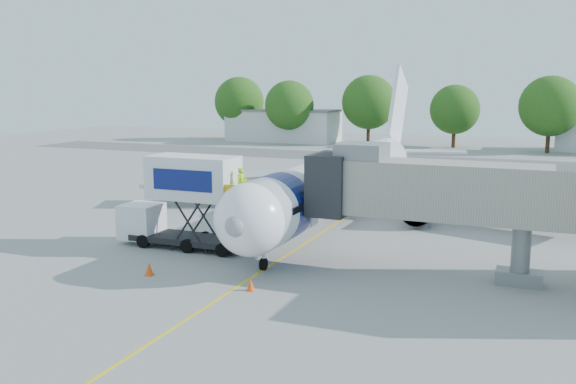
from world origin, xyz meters
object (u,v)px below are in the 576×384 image
at_px(jet_bridge, 429,191).
at_px(catering_hiloader, 184,202).
at_px(ground_tug, 185,308).
at_px(aircraft, 343,179).

relative_size(jet_bridge, catering_hiloader, 1.64).
relative_size(jet_bridge, ground_tug, 3.45).
bearing_deg(aircraft, ground_tug, -89.04).
distance_m(catering_hiloader, ground_tug, 12.89).
relative_size(aircraft, jet_bridge, 2.71).
distance_m(aircraft, ground_tug, 22.10).
bearing_deg(catering_hiloader, jet_bridge, 0.01).
bearing_deg(aircraft, catering_hiloader, -119.38).
bearing_deg(ground_tug, jet_bridge, 44.55).
relative_size(catering_hiloader, ground_tug, 2.11).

